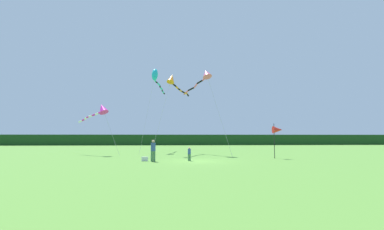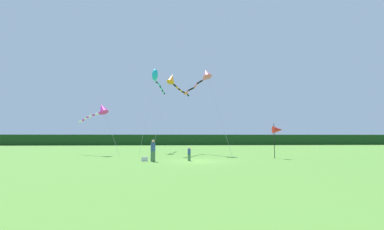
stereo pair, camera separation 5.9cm
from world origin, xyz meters
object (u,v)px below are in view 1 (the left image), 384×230
kite_magenta (101,110)px  kite_cyan (156,77)px  cooler_box (145,159)px  person_adult (153,149)px  kite_rainbow (204,76)px  kite_orange (173,81)px  person_child (189,153)px  banner_flag_pole (278,130)px

kite_magenta → kite_cyan: kite_cyan is taller
cooler_box → kite_cyan: 17.08m
cooler_box → kite_cyan: bearing=90.4°
person_adult → cooler_box: person_adult is taller
cooler_box → kite_rainbow: size_ratio=0.05×
kite_orange → kite_rainbow: 3.85m
kite_magenta → kite_rainbow: (11.87, 0.51, 4.18)m
kite_orange → kite_magenta: 8.82m
kite_orange → kite_magenta: bearing=179.8°
kite_orange → person_adult: bearing=-100.8°
cooler_box → kite_cyan: kite_cyan is taller
person_adult → kite_cyan: size_ratio=0.16×
person_child → kite_magenta: 13.19m
kite_magenta → kite_cyan: (5.72, 5.89, 5.18)m
person_adult → kite_orange: kite_orange is taller
person_adult → kite_orange: 11.35m
cooler_box → kite_magenta: size_ratio=0.09×
person_child → banner_flag_pole: banner_flag_pole is taller
banner_flag_pole → kite_magenta: 19.21m
person_adult → kite_orange: bearing=79.2°
cooler_box → kite_rainbow: 13.78m
person_adult → kite_magenta: kite_magenta is taller
banner_flag_pole → kite_rainbow: (-6.26, 6.37, 6.62)m
person_adult → kite_magenta: bearing=128.0°
banner_flag_pole → kite_orange: size_ratio=0.35×
banner_flag_pole → kite_magenta: size_ratio=0.55×
banner_flag_pole → kite_rainbow: size_ratio=0.33×
kite_magenta → kite_rainbow: kite_rainbow is taller
banner_flag_pole → kite_cyan: size_ratio=0.29×
person_adult → kite_cyan: bearing=93.3°
person_child → kite_rainbow: size_ratio=0.12×
person_adult → banner_flag_pole: bearing=12.3°
kite_cyan → banner_flag_pole: bearing=-43.4°
banner_flag_pole → kite_orange: (-9.99, 5.82, 5.85)m
person_child → kite_magenta: kite_magenta is taller
banner_flag_pole → kite_orange: kite_orange is taller
banner_flag_pole → person_adult: bearing=-167.7°
person_adult → kite_cyan: 17.05m
person_child → cooler_box: size_ratio=2.24×
kite_orange → cooler_box: bearing=-106.4°
banner_flag_pole → kite_cyan: (-12.41, 11.75, 7.62)m
person_child → kite_orange: 11.22m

